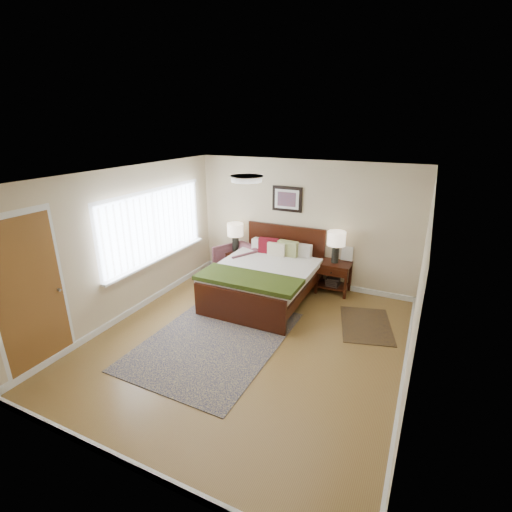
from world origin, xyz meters
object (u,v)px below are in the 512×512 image
at_px(armchair, 238,264).
at_px(lamp_right, 336,241).
at_px(lamp_left, 235,232).
at_px(nightstand_left, 235,257).
at_px(bed, 265,272).
at_px(nightstand_right, 334,274).
at_px(rug_persian, 215,340).

bearing_deg(armchair, lamp_right, 34.55).
bearing_deg(armchair, lamp_left, 151.75).
bearing_deg(lamp_right, lamp_left, 180.00).
bearing_deg(nightstand_left, bed, -37.25).
height_order(nightstand_right, lamp_right, lamp_right).
height_order(nightstand_left, rug_persian, nightstand_left).
xyz_separation_m(lamp_right, rug_persian, (-1.20, -2.47, -1.04)).
distance_m(bed, lamp_right, 1.46).
bearing_deg(rug_persian, lamp_right, 65.04).
height_order(armchair, rug_persian, armchair).
relative_size(nightstand_right, rug_persian, 0.23).
height_order(bed, lamp_left, bed).
distance_m(nightstand_left, lamp_left, 0.55).
xyz_separation_m(nightstand_left, lamp_right, (2.16, 0.02, 0.64)).
bearing_deg(armchair, rug_persian, -44.03).
relative_size(lamp_left, armchair, 0.76).
bearing_deg(nightstand_right, rug_persian, -116.06).
xyz_separation_m(lamp_left, armchair, (0.19, -0.27, -0.59)).
distance_m(nightstand_right, rug_persian, 2.76).
distance_m(bed, lamp_left, 1.42).
relative_size(nightstand_right, lamp_left, 1.02).
bearing_deg(rug_persian, nightstand_right, 64.92).
height_order(nightstand_right, rug_persian, nightstand_right).
height_order(nightstand_left, armchair, armchair).
bearing_deg(rug_persian, lamp_left, 112.15).
xyz_separation_m(nightstand_left, rug_persian, (0.96, -2.45, -0.41)).
xyz_separation_m(nightstand_left, armchair, (0.19, -0.25, -0.04)).
bearing_deg(lamp_left, rug_persian, -68.82).
xyz_separation_m(lamp_left, rug_persian, (0.96, -2.47, -0.95)).
height_order(bed, nightstand_left, bed).
bearing_deg(nightstand_right, armchair, -172.56).
height_order(bed, lamp_right, lamp_right).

